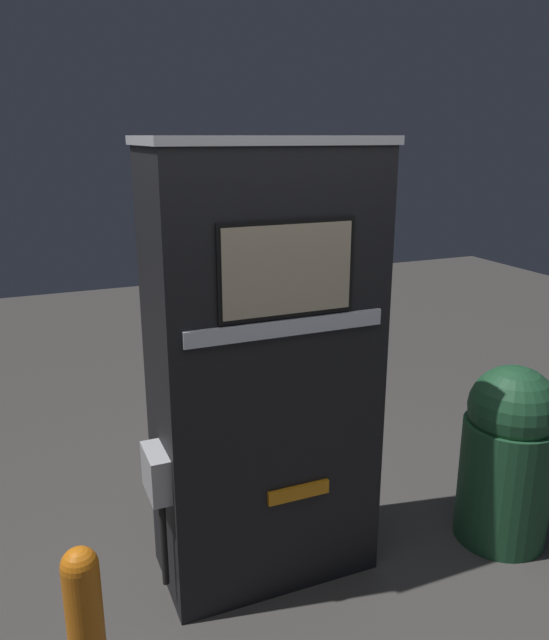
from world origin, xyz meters
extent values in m
plane|color=#423F3D|center=(0.00, 0.00, 0.00)|extent=(14.00, 14.00, 0.00)
cube|color=black|center=(0.00, 0.27, 0.52)|extent=(1.06, 0.55, 1.05)
cube|color=black|center=(0.00, 0.27, 1.61)|extent=(1.06, 0.55, 1.13)
cube|color=#B7B7BC|center=(0.00, 0.27, 2.19)|extent=(1.09, 0.58, 0.04)
cube|color=black|center=(0.00, -0.01, 1.67)|extent=(0.63, 0.01, 0.42)
cube|color=tan|center=(0.00, -0.01, 1.67)|extent=(0.59, 0.01, 0.39)
cube|color=silver|center=(0.00, -0.01, 1.41)|extent=(0.94, 0.02, 0.07)
cube|color=orange|center=(0.06, -0.01, 0.57)|extent=(0.32, 0.02, 0.07)
cube|color=#B7B7BC|center=(-0.58, 0.16, 0.73)|extent=(0.09, 0.25, 0.22)
cylinder|color=black|center=(-0.58, 0.08, 0.41)|extent=(0.03, 0.03, 0.43)
sphere|color=orange|center=(-0.97, -0.39, 0.75)|extent=(0.14, 0.14, 0.14)
cylinder|color=#1E4C2D|center=(1.33, -0.03, 0.36)|extent=(0.50, 0.50, 0.71)
sphere|color=#1E4C2D|center=(1.33, -0.03, 0.80)|extent=(0.48, 0.48, 0.48)
camera|label=1|loc=(-1.06, -2.38, 2.21)|focal=35.00mm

